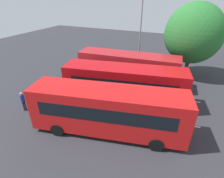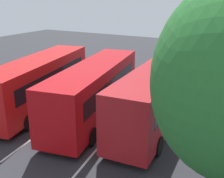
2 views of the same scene
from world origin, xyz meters
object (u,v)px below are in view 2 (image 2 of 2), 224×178
bus_far_left (157,95)px  pedestrian (94,68)px  bus_center_left (95,89)px  bus_center_right (40,81)px

bus_far_left → pedestrian: bus_far_left is taller
bus_center_left → bus_center_right: (-0.36, 4.19, 0.00)m
bus_far_left → bus_center_left: (-0.95, 3.68, 0.00)m
bus_center_right → pedestrian: bearing=-8.4°
bus_far_left → bus_center_left: same height
pedestrian → bus_center_right: bearing=8.0°
bus_center_left → pedestrian: 8.64m
bus_center_left → bus_center_right: size_ratio=1.00×
bus_far_left → pedestrian: size_ratio=6.17×
bus_center_left → pedestrian: bearing=22.2°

